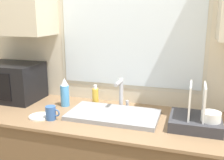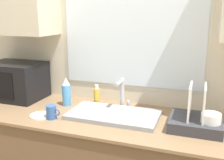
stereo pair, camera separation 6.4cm
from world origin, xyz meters
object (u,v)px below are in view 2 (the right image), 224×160
Objects in this scene: faucet at (122,91)px; microwave at (15,81)px; spray_bottle at (66,92)px; mug_near_sink at (51,112)px; dish_rack at (197,120)px; soap_bottle at (97,96)px.

microwave is at bearing -176.80° from faucet.
spray_bottle is 2.16× the size of mug_near_sink.
microwave reaches higher than dish_rack.
spray_bottle is at bearing -2.86° from microwave.
soap_bottle is at bearing 26.65° from spray_bottle.
microwave is 1.48× the size of dish_rack.
microwave is at bearing -173.46° from soap_bottle.
mug_near_sink is at bearing -114.55° from soap_bottle.
soap_bottle reaches higher than mug_near_sink.
microwave reaches higher than soap_bottle.
mug_near_sink is at bearing -138.04° from faucet.
mug_near_sink is at bearing -170.37° from dish_rack.
microwave is 4.55× the size of mug_near_sink.
dish_rack is 2.01× the size of soap_bottle.
faucet is at bearing 41.96° from mug_near_sink.
microwave reaches higher than mug_near_sink.
faucet is 0.96m from microwave.
microwave is at bearing 177.14° from spray_bottle.
microwave is 0.74m from soap_bottle.
spray_bottle is (-0.44, -0.08, -0.03)m from faucet.
faucet is 2.23× the size of mug_near_sink.
mug_near_sink is (-0.40, -0.36, -0.09)m from faucet.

